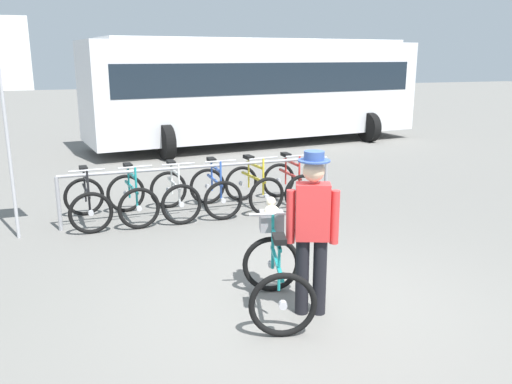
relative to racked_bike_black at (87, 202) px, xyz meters
The scene contains 12 objects.
ground_plane 4.30m from the racked_bike_black, 59.97° to the right, with size 80.00×80.00×0.00m, color slate.
bike_rack_rail 1.89m from the racked_bike_black, ahead, with size 4.61×0.19×0.88m.
racked_bike_black is the anchor object (origin of this frame).
racked_bike_teal 0.70m from the racked_bike_black, ahead, with size 0.77×1.15×0.97m.
racked_bike_white 1.40m from the racked_bike_black, ahead, with size 0.70×1.13×0.97m.
racked_bike_blue 2.10m from the racked_bike_black, ahead, with size 0.68×1.09×0.97m.
racked_bike_yellow 2.80m from the racked_bike_black, ahead, with size 0.81×1.19×0.98m.
racked_bike_red 3.50m from the racked_bike_black, ahead, with size 0.71×1.12×0.97m.
featured_bicycle 4.07m from the racked_bike_black, 63.28° to the right, with size 0.90×1.25×1.09m.
person_with_featured_bike 4.47m from the racked_bike_black, 61.32° to the right, with size 0.50×0.32×1.72m.
bus_distant 8.58m from the racked_bike_black, 52.86° to the left, with size 10.25×4.33×3.08m.
banner_flag 2.09m from the racked_bike_black, 157.72° to the right, with size 0.45×0.05×3.20m.
Camera 1 is at (-2.17, -4.85, 2.63)m, focal length 37.42 mm.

